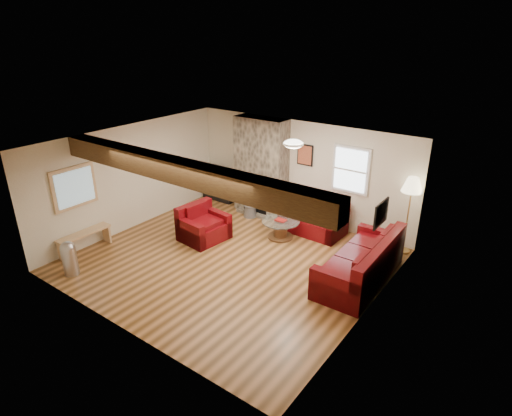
{
  "coord_description": "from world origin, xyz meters",
  "views": [
    {
      "loc": [
        5.07,
        -6.04,
        4.57
      ],
      "look_at": [
        0.37,
        0.4,
        1.16
      ],
      "focal_mm": 30.0,
      "sensor_mm": 36.0,
      "label": 1
    }
  ],
  "objects_px": {
    "loveseat": "(313,217)",
    "television": "(219,175)",
    "armchair_red": "(204,223)",
    "coffee_table": "(281,229)",
    "floor_lamp": "(412,189)",
    "sofa_three": "(360,259)",
    "tv_cabinet": "(220,191)"
  },
  "relations": [
    {
      "from": "tv_cabinet",
      "to": "floor_lamp",
      "type": "bearing_deg",
      "value": 0.22
    },
    {
      "from": "sofa_three",
      "to": "television",
      "type": "relative_size",
      "value": 2.77
    },
    {
      "from": "tv_cabinet",
      "to": "floor_lamp",
      "type": "xyz_separation_m",
      "value": [
        5.25,
        0.02,
        1.22
      ]
    },
    {
      "from": "loveseat",
      "to": "floor_lamp",
      "type": "bearing_deg",
      "value": 10.33
    },
    {
      "from": "sofa_three",
      "to": "loveseat",
      "type": "xyz_separation_m",
      "value": [
        -1.76,
        1.33,
        -0.06
      ]
    },
    {
      "from": "sofa_three",
      "to": "coffee_table",
      "type": "bearing_deg",
      "value": -106.29
    },
    {
      "from": "loveseat",
      "to": "television",
      "type": "xyz_separation_m",
      "value": [
        -3.17,
        0.3,
        0.33
      ]
    },
    {
      "from": "tv_cabinet",
      "to": "armchair_red",
      "type": "bearing_deg",
      "value": -57.89
    },
    {
      "from": "sofa_three",
      "to": "floor_lamp",
      "type": "distance_m",
      "value": 1.96
    },
    {
      "from": "coffee_table",
      "to": "tv_cabinet",
      "type": "bearing_deg",
      "value": 159.5
    },
    {
      "from": "loveseat",
      "to": "armchair_red",
      "type": "distance_m",
      "value": 2.59
    },
    {
      "from": "coffee_table",
      "to": "tv_cabinet",
      "type": "distance_m",
      "value": 2.9
    },
    {
      "from": "television",
      "to": "floor_lamp",
      "type": "bearing_deg",
      "value": 0.22
    },
    {
      "from": "armchair_red",
      "to": "floor_lamp",
      "type": "distance_m",
      "value": 4.59
    },
    {
      "from": "sofa_three",
      "to": "loveseat",
      "type": "relative_size",
      "value": 1.57
    },
    {
      "from": "sofa_three",
      "to": "floor_lamp",
      "type": "relative_size",
      "value": 1.36
    },
    {
      "from": "tv_cabinet",
      "to": "television",
      "type": "xyz_separation_m",
      "value": [
        0.0,
        0.0,
        0.48
      ]
    },
    {
      "from": "tv_cabinet",
      "to": "television",
      "type": "height_order",
      "value": "television"
    },
    {
      "from": "armchair_red",
      "to": "television",
      "type": "height_order",
      "value": "television"
    },
    {
      "from": "armchair_red",
      "to": "coffee_table",
      "type": "xyz_separation_m",
      "value": [
        1.38,
        1.11,
        -0.19
      ]
    },
    {
      "from": "loveseat",
      "to": "sofa_three",
      "type": "bearing_deg",
      "value": -35.39
    },
    {
      "from": "sofa_three",
      "to": "loveseat",
      "type": "bearing_deg",
      "value": -127.81
    },
    {
      "from": "loveseat",
      "to": "floor_lamp",
      "type": "distance_m",
      "value": 2.36
    },
    {
      "from": "television",
      "to": "loveseat",
      "type": "bearing_deg",
      "value": -5.41
    },
    {
      "from": "armchair_red",
      "to": "television",
      "type": "bearing_deg",
      "value": 38.47
    },
    {
      "from": "loveseat",
      "to": "tv_cabinet",
      "type": "bearing_deg",
      "value": 176.18
    },
    {
      "from": "television",
      "to": "floor_lamp",
      "type": "height_order",
      "value": "floor_lamp"
    },
    {
      "from": "floor_lamp",
      "to": "armchair_red",
      "type": "bearing_deg",
      "value": -151.36
    },
    {
      "from": "sofa_three",
      "to": "floor_lamp",
      "type": "bearing_deg",
      "value": 168.19
    },
    {
      "from": "armchair_red",
      "to": "television",
      "type": "relative_size",
      "value": 1.18
    },
    {
      "from": "coffee_table",
      "to": "television",
      "type": "relative_size",
      "value": 1.05
    },
    {
      "from": "coffee_table",
      "to": "floor_lamp",
      "type": "distance_m",
      "value": 3.01
    }
  ]
}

